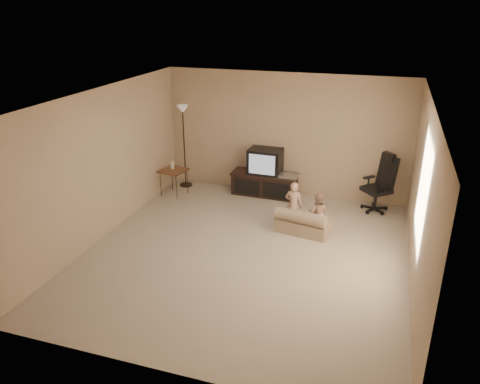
# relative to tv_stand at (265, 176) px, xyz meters

# --- Properties ---
(floor) EXTENTS (5.50, 5.50, 0.00)m
(floor) POSITION_rel_tv_stand_xyz_m (0.35, -2.49, -0.41)
(floor) COLOR #B09F8C
(floor) RESTS_ON ground
(room_shell) EXTENTS (5.50, 5.50, 5.50)m
(room_shell) POSITION_rel_tv_stand_xyz_m (0.35, -2.49, 1.11)
(room_shell) COLOR white
(room_shell) RESTS_ON floor
(tv_stand) EXTENTS (1.39, 0.55, 0.99)m
(tv_stand) POSITION_rel_tv_stand_xyz_m (0.00, 0.00, 0.00)
(tv_stand) COLOR black
(tv_stand) RESTS_ON floor
(office_chair) EXTENTS (0.74, 0.74, 1.14)m
(office_chair) POSITION_rel_tv_stand_xyz_m (2.29, -0.09, -0.00)
(office_chair) COLOR black
(office_chair) RESTS_ON floor
(side_table) EXTENTS (0.58, 0.58, 0.74)m
(side_table) POSITION_rel_tv_stand_xyz_m (-1.81, -0.57, 0.12)
(side_table) COLOR brown
(side_table) RESTS_ON floor
(floor_lamp) EXTENTS (0.28, 0.28, 1.77)m
(floor_lamp) POSITION_rel_tv_stand_xyz_m (-1.79, -0.02, 0.88)
(floor_lamp) COLOR black
(floor_lamp) RESTS_ON floor
(child_sofa) EXTENTS (0.99, 0.67, 0.45)m
(child_sofa) POSITION_rel_tv_stand_xyz_m (1.08, -1.48, -0.23)
(child_sofa) COLOR gray
(child_sofa) RESTS_ON floor
(toddler_left) EXTENTS (0.32, 0.24, 0.86)m
(toddler_left) POSITION_rel_tv_stand_xyz_m (0.87, -1.32, 0.02)
(toddler_left) COLOR tan
(toddler_left) RESTS_ON floor
(toddler_right) EXTENTS (0.36, 0.21, 0.72)m
(toddler_right) POSITION_rel_tv_stand_xyz_m (1.30, -1.35, -0.05)
(toddler_right) COLOR tan
(toddler_right) RESTS_ON floor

